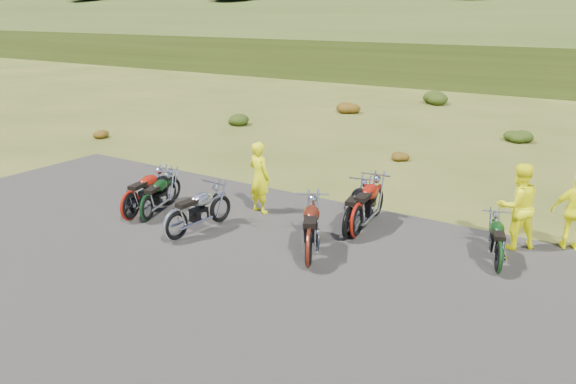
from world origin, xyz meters
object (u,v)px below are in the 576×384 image
Objects in this scene: motorcycle_3 at (177,242)px; motorcycle_7 at (497,274)px; person_middle at (259,178)px; motorcycle_0 at (148,216)px.

motorcycle_7 is (6.55, 2.23, 0.00)m from motorcycle_3.
person_middle is at bearing 67.90° from motorcycle_7.
motorcycle_7 is 1.00× the size of person_middle.
motorcycle_3 is 6.92m from motorcycle_7.
motorcycle_0 reaches higher than motorcycle_7.
motorcycle_3 is at bearing 90.16° from motorcycle_7.
motorcycle_7 is 6.15m from person_middle.
motorcycle_7 is at bearing -170.71° from person_middle.
motorcycle_3 is 1.16× the size of person_middle.
person_middle is (2.29, 1.75, 0.93)m from motorcycle_0.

